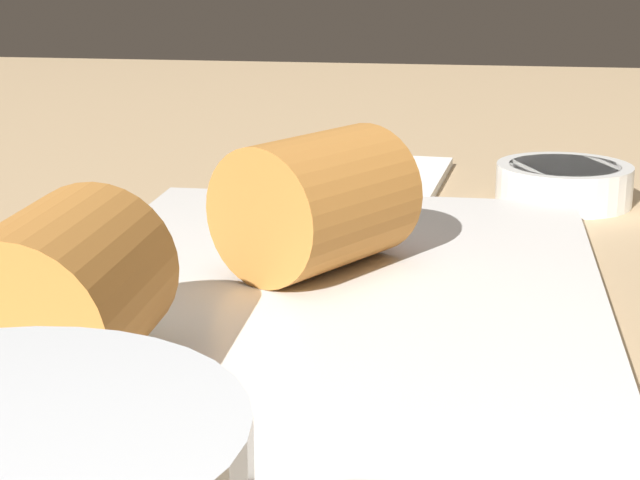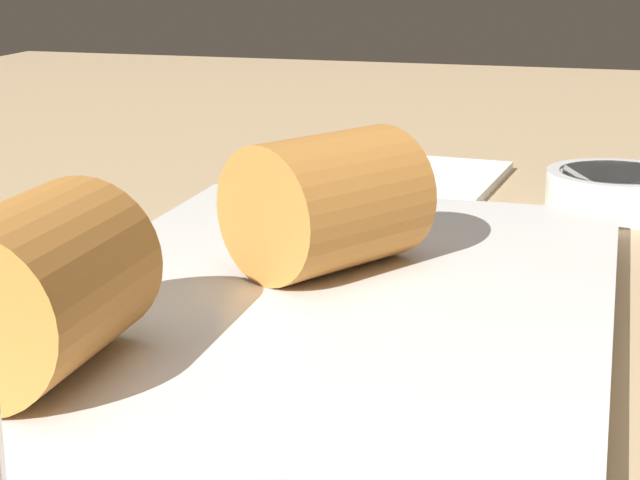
# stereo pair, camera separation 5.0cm
# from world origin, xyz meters

# --- Properties ---
(table_surface) EXTENTS (1.80, 1.40, 0.02)m
(table_surface) POSITION_xyz_m (0.00, 0.00, 0.01)
(table_surface) COLOR tan
(table_surface) RESTS_ON ground
(serving_plate) EXTENTS (0.35, 0.23, 0.01)m
(serving_plate) POSITION_xyz_m (0.04, -0.02, 0.03)
(serving_plate) COLOR white
(serving_plate) RESTS_ON table_surface
(roll_front_left) EXTENTS (0.09, 0.09, 0.06)m
(roll_front_left) POSITION_xyz_m (-0.00, -0.02, 0.06)
(roll_front_left) COLOR #B77533
(roll_front_left) RESTS_ON serving_plate
(roll_front_right) EXTENTS (0.08, 0.06, 0.06)m
(roll_front_right) POSITION_xyz_m (0.13, -0.08, 0.06)
(roll_front_right) COLOR #B77533
(roll_front_right) RESTS_ON serving_plate
(dipping_bowl_near) EXTENTS (0.08, 0.08, 0.02)m
(dipping_bowl_near) POSITION_xyz_m (-0.20, 0.09, 0.03)
(dipping_bowl_near) COLOR silver
(dipping_bowl_near) RESTS_ON table_surface
(napkin) EXTENTS (0.12, 0.11, 0.01)m
(napkin) POSITION_xyz_m (-0.24, -0.03, 0.02)
(napkin) COLOR white
(napkin) RESTS_ON table_surface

